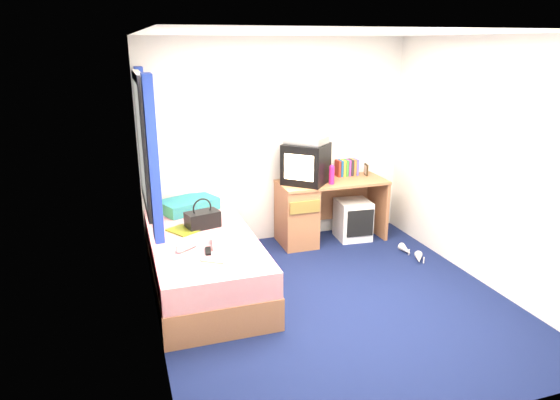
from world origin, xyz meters
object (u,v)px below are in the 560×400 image
object	(u,v)px
picture_frame	(366,170)
pink_water_bottle	(332,175)
bed	(204,263)
white_heels	(412,254)
storage_cube	(353,219)
magazine	(182,230)
colour_swatch_fan	(213,261)
crt_tv	(306,163)
aerosol_can	(319,173)
handbag	(203,219)
remote_control	(208,251)
vcr	(306,140)
desk	(310,210)
water_bottle	(186,246)
towel	(229,239)
pillow	(188,205)

from	to	relation	value
picture_frame	pink_water_bottle	xyz separation A→B (m)	(-0.57, -0.24, 0.03)
bed	white_heels	size ratio (longest dim) A/B	4.15
storage_cube	picture_frame	bearing A→B (deg)	39.34
magazine	colour_swatch_fan	bearing A→B (deg)	-79.26
crt_tv	storage_cube	bearing A→B (deg)	36.82
storage_cube	colour_swatch_fan	distance (m)	2.41
aerosol_can	handbag	size ratio (longest dim) A/B	0.45
crt_tv	remote_control	distance (m)	1.87
remote_control	storage_cube	bearing A→B (deg)	37.28
vcr	picture_frame	xyz separation A→B (m)	(0.84, 0.10, -0.44)
desk	colour_swatch_fan	size ratio (longest dim) A/B	5.91
pink_water_bottle	colour_swatch_fan	xyz separation A→B (m)	(-1.65, -1.26, -0.31)
bed	desk	xyz separation A→B (m)	(1.42, 0.80, 0.14)
bed	handbag	world-z (taller)	handbag
desk	magazine	distance (m)	1.70
desk	storage_cube	size ratio (longest dim) A/B	2.68
bed	water_bottle	xyz separation A→B (m)	(-0.19, -0.27, 0.31)
bed	white_heels	bearing A→B (deg)	-0.32
towel	pink_water_bottle	bearing A→B (deg)	32.77
bed	colour_swatch_fan	distance (m)	0.66
bed	picture_frame	world-z (taller)	picture_frame
water_bottle	remote_control	distance (m)	0.21
pink_water_bottle	towel	size ratio (longest dim) A/B	0.65
crt_tv	aerosol_can	distance (m)	0.26
desk	remote_control	distance (m)	1.87
handbag	remote_control	size ratio (longest dim) A/B	2.30
water_bottle	colour_swatch_fan	distance (m)	0.37
desk	vcr	size ratio (longest dim) A/B	2.96
desk	white_heels	world-z (taller)	desk
bed	vcr	bearing A→B (deg)	30.31
storage_cube	water_bottle	xyz separation A→B (m)	(-2.17, -1.00, 0.33)
bed	pink_water_bottle	xyz separation A→B (m)	(1.63, 0.66, 0.58)
remote_control	white_heels	distance (m)	2.46
magazine	water_bottle	bearing A→B (deg)	-93.07
picture_frame	towel	xyz separation A→B (m)	(-2.01, -1.16, -0.23)
crt_tv	pink_water_bottle	world-z (taller)	crt_tv
desk	remote_control	bearing A→B (deg)	-140.78
handbag	colour_swatch_fan	world-z (taller)	handbag
aerosol_can	towel	xyz separation A→B (m)	(-1.36, -1.13, -0.24)
vcr	picture_frame	world-z (taller)	vcr
white_heels	colour_swatch_fan	bearing A→B (deg)	-166.19
white_heels	crt_tv	bearing A→B (deg)	140.91
pillow	vcr	xyz separation A→B (m)	(1.38, -0.04, 0.66)
storage_cube	aerosol_can	size ratio (longest dim) A/B	2.95
vcr	remote_control	world-z (taller)	vcr
aerosol_can	white_heels	distance (m)	1.43
desk	handbag	world-z (taller)	handbag
pink_water_bottle	magazine	bearing A→B (deg)	-166.04
vcr	white_heels	bearing A→B (deg)	7.51
desk	storage_cube	bearing A→B (deg)	-6.21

